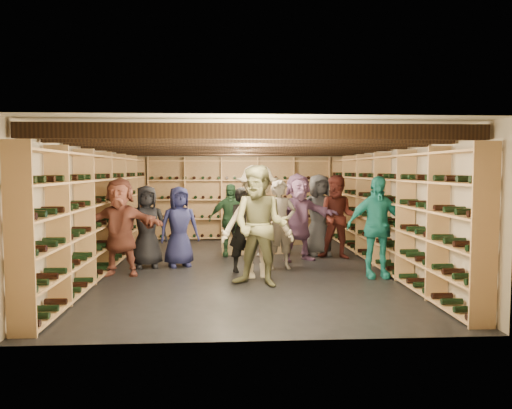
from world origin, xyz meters
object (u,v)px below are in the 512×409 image
Objects in this scene: person_10 at (230,220)px; person_7 at (280,225)px; person_3 at (257,222)px; person_0 at (147,226)px; person_1 at (244,230)px; person_8 at (338,217)px; crate_stack_left at (275,238)px; person_12 at (319,215)px; crate_loose at (296,241)px; person_11 at (298,217)px; person_2 at (260,226)px; person_9 at (256,213)px; person_5 at (120,227)px; person_4 at (376,227)px; person_6 at (179,227)px; crate_stack_right at (234,242)px.

person_7 is at bearing -55.14° from person_10.
person_10 is (-0.44, 2.14, -0.18)m from person_3.
person_1 is at bearing -25.52° from person_0.
person_7 is 1.63m from person_8.
person_12 is at bearing -19.93° from crate_stack_left.
person_3 is 1.11× the size of person_8.
crate_loose is 0.29× the size of person_11.
person_9 is at bearing 110.14° from person_2.
crate_loose is 0.30× the size of person_5.
person_12 is at bearing 102.77° from person_4.
person_11 is at bearing 89.37° from person_2.
person_6 is at bearing -4.73° from person_0.
person_0 is 0.91× the size of person_5.
person_1 is 1.00× the size of person_6.
person_3 reaches higher than person_5.
person_9 is (-1.66, 0.46, 0.05)m from person_8.
person_10 reaches higher than person_6.
person_0 is 2.97m from person_11.
person_12 is at bearing -7.33° from crate_stack_right.
person_10 is at bearing 49.07° from person_5.
person_5 is at bearing -133.91° from crate_stack_right.
person_4 reaches higher than crate_stack_left.
person_7 is at bearing -63.39° from crate_stack_right.
person_8 is at bearing 5.72° from person_9.
person_1 is at bearing -149.86° from person_12.
person_1 reaches higher than crate_stack_right.
person_11 is at bearing -33.36° from crate_stack_right.
person_0 is 0.90× the size of person_8.
person_12 reaches higher than person_4.
person_10 is (-2.21, 0.46, -0.09)m from person_8.
person_2 is 1.10× the size of person_4.
person_5 is 1.03× the size of person_7.
person_9 is at bearing 18.29° from person_0.
crate_stack_right is 2.32m from person_8.
crate_stack_right is 0.34× the size of person_6.
person_2 reaches higher than person_10.
person_3 is at bearing -71.60° from person_9.
person_1 is at bearing 163.32° from person_4.
person_4 reaches higher than person_7.
crate_loose is at bearing 41.14° from crate_stack_right.
person_2 is at bearing -105.33° from crate_loose.
person_0 is at bearing 160.98° from person_7.
person_5 reaches higher than person_7.
person_2 is at bearing -49.24° from person_0.
crate_loose is at bearing 66.69° from person_11.
person_11 is at bearing -16.18° from person_9.
person_2 is at bearing -16.61° from person_5.
person_4 is at bearing -90.38° from person_12.
person_12 reaches higher than person_10.
person_9 is (-0.44, -0.32, 0.57)m from crate_stack_left.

